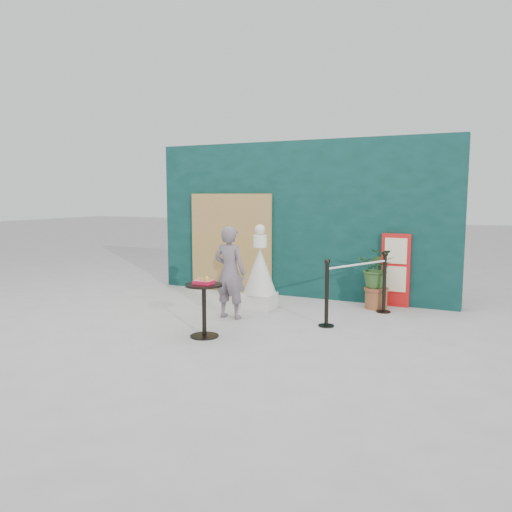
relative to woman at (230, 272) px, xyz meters
name	(u,v)px	position (x,y,z in m)	size (l,w,h in m)	color
ground	(220,335)	(0.35, -0.96, -0.74)	(60.00, 60.00, 0.00)	#ADAAA5
back_wall	(299,220)	(0.35, 2.19, 0.76)	(6.00, 0.30, 3.00)	#092B26
bamboo_fence	(231,243)	(-1.05, 1.98, 0.26)	(1.80, 0.08, 2.00)	tan
woman	(230,272)	(0.00, 0.00, 0.00)	(0.54, 0.36, 1.49)	slate
menu_board	(395,270)	(2.25, 2.00, -0.09)	(0.50, 0.07, 1.30)	red
statue	(260,275)	(0.15, 0.82, -0.14)	(0.57, 0.57, 1.47)	silver
cafe_table	(204,302)	(0.19, -1.11, -0.25)	(0.52, 0.52, 0.75)	black
food_basket	(204,281)	(0.19, -1.10, 0.04)	(0.26, 0.19, 0.11)	red
planter	(377,274)	(1.99, 1.69, -0.13)	(0.63, 0.54, 1.07)	#9A5332
stanchion_barrier	(357,288)	(1.86, 0.81, -0.25)	(0.84, 1.54, 1.03)	black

